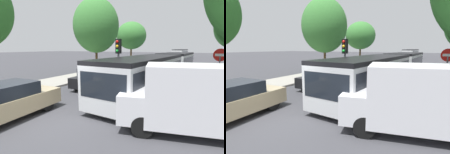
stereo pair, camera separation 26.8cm
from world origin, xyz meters
The scene contains 15 objects.
ground_plane centered at (0.00, 0.00, 0.00)m, with size 200.00×200.00×0.00m, color #3D3D42.
kerb_strip_left centered at (-6.01, 22.89, 0.07)m, with size 3.20×55.77×0.14m, color #9E998E.
articulated_bus centered at (1.92, 8.89, 1.36)m, with size 3.08×15.94×2.35m.
city_bus_rear centered at (-1.91, 45.77, 1.36)m, with size 2.59×10.98×2.36m.
queued_car_tan centered at (-1.99, -0.50, 0.75)m, with size 2.07×4.36×1.48m.
queued_car_black centered at (-2.08, 5.99, 0.74)m, with size 2.04×4.28×1.45m.
queued_car_white centered at (-2.09, 11.46, 0.69)m, with size 1.91×4.01×1.36m.
queued_car_blue centered at (-1.71, 17.68, 0.76)m, with size 2.10×4.41×1.50m.
queued_car_graphite centered at (-1.79, 23.84, 0.68)m, with size 1.89×3.97×1.34m.
queued_car_green centered at (-1.98, 29.79, 0.71)m, with size 1.96×4.11×1.39m.
white_van centered at (4.87, 2.04, 1.24)m, with size 5.33×3.17×2.31m.
traffic_light centered at (-0.03, 5.52, 2.50)m, with size 0.35×0.38×3.40m.
no_entry_sign centered at (5.52, 7.00, 1.88)m, with size 0.70×0.08×2.82m.
tree_left_mid centered at (-5.62, 11.34, 5.12)m, with size 4.78×4.78×7.93m.
tree_left_far centered at (-5.29, 20.03, 4.58)m, with size 4.35×4.35×6.58m.
Camera 2 is at (5.24, -4.21, 2.88)m, focal length 28.00 mm.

